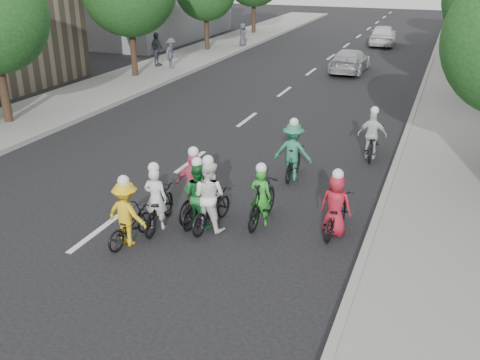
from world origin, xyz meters
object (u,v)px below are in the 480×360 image
Objects in this scene: spectator_2 at (243,35)px; cyclist_6 at (210,202)px; cyclist_5 at (262,200)px; spectator_0 at (171,53)px; spectator_1 at (157,49)px; cyclist_1 at (199,199)px; cyclist_2 at (128,218)px; cyclist_3 at (196,192)px; cyclist_4 at (336,211)px; cyclist_0 at (158,205)px; follow_car_lead at (350,61)px; cyclist_8 at (372,140)px; follow_car_trail at (383,35)px; cyclist_7 at (293,155)px.

cyclist_6 is at bearing 179.31° from spectator_2.
spectator_0 reaches higher than cyclist_5.
cyclist_1 is at bearing -146.74° from spectator_1.
cyclist_2 reaches higher than spectator_2.
cyclist_3 reaches higher than cyclist_4.
spectator_0 is (-12.49, 15.27, 0.42)m from cyclist_4.
cyclist_1 is at bearing 133.86° from cyclist_3.
cyclist_5 is at bearing -163.57° from cyclist_0.
cyclist_2 is 0.39× the size of follow_car_lead.
spectator_2 is at bearing -12.00° from spectator_1.
cyclist_1 is 0.94× the size of cyclist_8.
follow_car_trail is 2.83× the size of spectator_2.
cyclist_0 is 1.02× the size of cyclist_8.
cyclist_8 is at bearing -114.45° from cyclist_3.
spectator_0 reaches higher than follow_car_lead.
spectator_1 reaches higher than cyclist_4.
cyclist_1 is 0.96× the size of cyclist_5.
follow_car_lead is at bearing 84.20° from follow_car_trail.
cyclist_5 is 0.98× the size of cyclist_8.
cyclist_5 is at bearing -134.53° from cyclist_2.
spectator_0 is 0.88× the size of spectator_1.
spectator_1 reaches higher than cyclist_3.
follow_car_lead is 2.29× the size of spectator_1.
cyclist_0 is at bearing 60.55° from cyclist_7.
spectator_1 is at bearing -56.15° from cyclist_2.
follow_car_lead is (-3.22, 18.64, 0.06)m from cyclist_4.
cyclist_0 is 0.44× the size of follow_car_lead.
cyclist_0 is 1.04× the size of cyclist_5.
cyclist_3 is at bearing -146.85° from spectator_1.
cyclist_2 is 3.17m from cyclist_5.
cyclist_5 is at bearing 88.46° from follow_car_trail.
cyclist_3 reaches higher than cyclist_0.
spectator_0 is 1.14m from spectator_1.
cyclist_5 is 1.20× the size of spectator_2.
follow_car_trail is at bearing -81.85° from spectator_2.
spectator_1 reaches higher than cyclist_7.
cyclist_2 is at bearing -151.49° from spectator_1.
follow_car_trail is (0.50, 29.37, 0.04)m from cyclist_3.
cyclist_0 is 0.98m from cyclist_1.
cyclist_0 is 18.57m from spectator_0.
spectator_1 is (-10.78, 16.41, 0.43)m from cyclist_6.
follow_car_trail is (1.14, 30.11, 0.18)m from cyclist_0.
spectator_2 reaches higher than follow_car_trail.
spectator_0 is (-9.27, -3.37, 0.36)m from follow_car_lead.
cyclist_7 is 26.10m from follow_car_trail.
spectator_0 is at bearing -58.60° from cyclist_2.
cyclist_0 is 2.47m from cyclist_5.
cyclist_0 reaches higher than follow_car_trail.
cyclist_6 is 26.45m from spectator_2.
cyclist_1 is at bearing -150.76° from spectator_0.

